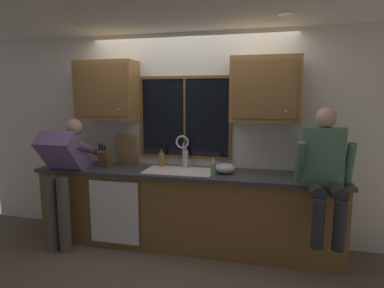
# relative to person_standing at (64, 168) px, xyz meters

# --- Properties ---
(back_wall) EXTENTS (5.92, 0.12, 2.55)m
(back_wall) POSITION_rel_person_standing_xyz_m (1.39, 0.65, 0.33)
(back_wall) COLOR silver
(back_wall) RESTS_ON floor
(ceiling_downlight_left) EXTENTS (0.14, 0.14, 0.01)m
(ceiling_downlight_left) POSITION_rel_person_standing_xyz_m (0.34, -0.01, 1.60)
(ceiling_downlight_left) COLOR #FFEAB2
(ceiling_downlight_right) EXTENTS (0.14, 0.14, 0.01)m
(ceiling_downlight_right) POSITION_rel_person_standing_xyz_m (2.45, -0.01, 1.60)
(ceiling_downlight_right) COLOR #FFEAB2
(window_glass) EXTENTS (1.10, 0.02, 0.95)m
(window_glass) POSITION_rel_person_standing_xyz_m (1.33, 0.58, 0.58)
(window_glass) COLOR black
(window_frame_top) EXTENTS (1.17, 0.02, 0.04)m
(window_frame_top) POSITION_rel_person_standing_xyz_m (1.33, 0.57, 1.07)
(window_frame_top) COLOR brown
(window_frame_bottom) EXTENTS (1.17, 0.02, 0.04)m
(window_frame_bottom) POSITION_rel_person_standing_xyz_m (1.33, 0.57, 0.09)
(window_frame_bottom) COLOR brown
(window_frame_left) EXTENTS (0.03, 0.02, 0.95)m
(window_frame_left) POSITION_rel_person_standing_xyz_m (0.76, 0.57, 0.58)
(window_frame_left) COLOR brown
(window_frame_right) EXTENTS (0.03, 0.02, 0.95)m
(window_frame_right) POSITION_rel_person_standing_xyz_m (1.89, 0.57, 0.58)
(window_frame_right) COLOR brown
(window_mullion_center) EXTENTS (0.02, 0.02, 0.95)m
(window_mullion_center) POSITION_rel_person_standing_xyz_m (1.33, 0.57, 0.58)
(window_mullion_center) COLOR brown
(lower_cabinet_run) EXTENTS (3.52, 0.58, 0.88)m
(lower_cabinet_run) POSITION_rel_person_standing_xyz_m (1.39, 0.30, -0.51)
(lower_cabinet_run) COLOR brown
(lower_cabinet_run) RESTS_ON floor
(countertop) EXTENTS (3.58, 0.62, 0.04)m
(countertop) POSITION_rel_person_standing_xyz_m (1.39, 0.28, -0.05)
(countertop) COLOR #38383D
(countertop) RESTS_ON lower_cabinet_run
(dishwasher_front) EXTENTS (0.60, 0.02, 0.74)m
(dishwasher_front) POSITION_rel_person_standing_xyz_m (0.63, -0.02, -0.49)
(dishwasher_front) COLOR white
(upper_cabinet_left) EXTENTS (0.75, 0.36, 0.72)m
(upper_cabinet_left) POSITION_rel_person_standing_xyz_m (0.37, 0.42, 0.91)
(upper_cabinet_left) COLOR olive
(upper_cabinet_right) EXTENTS (0.75, 0.36, 0.72)m
(upper_cabinet_right) POSITION_rel_person_standing_xyz_m (2.28, 0.42, 0.91)
(upper_cabinet_right) COLOR olive
(sink) EXTENTS (0.80, 0.46, 0.21)m
(sink) POSITION_rel_person_standing_xyz_m (1.33, 0.29, -0.12)
(sink) COLOR white
(sink) RESTS_ON lower_cabinet_run
(faucet) EXTENTS (0.18, 0.09, 0.40)m
(faucet) POSITION_rel_person_standing_xyz_m (1.33, 0.47, 0.23)
(faucet) COLOR silver
(faucet) RESTS_ON countertop
(person_standing) EXTENTS (0.53, 0.71, 1.52)m
(person_standing) POSITION_rel_person_standing_xyz_m (0.00, 0.00, 0.00)
(person_standing) COLOR #595147
(person_standing) RESTS_ON floor
(person_sitting_on_counter) EXTENTS (0.54, 0.64, 1.26)m
(person_sitting_on_counter) POSITION_rel_person_standing_xyz_m (2.88, 0.02, 0.16)
(person_sitting_on_counter) COLOR #262628
(person_sitting_on_counter) RESTS_ON countertop
(knife_block) EXTENTS (0.12, 0.18, 0.32)m
(knife_block) POSITION_rel_person_standing_xyz_m (0.36, 0.31, 0.08)
(knife_block) COLOR brown
(knife_block) RESTS_ON countertop
(cutting_board) EXTENTS (0.28, 0.10, 0.39)m
(cutting_board) POSITION_rel_person_standing_xyz_m (0.57, 0.50, 0.17)
(cutting_board) COLOR #997047
(cutting_board) RESTS_ON countertop
(mixing_bowl) EXTENTS (0.24, 0.24, 0.12)m
(mixing_bowl) POSITION_rel_person_standing_xyz_m (1.87, 0.31, 0.03)
(mixing_bowl) COLOR #B7B7BC
(mixing_bowl) RESTS_ON countertop
(soap_dispenser) EXTENTS (0.06, 0.07, 0.19)m
(soap_dispenser) POSITION_rel_person_standing_xyz_m (1.75, 0.18, 0.05)
(soap_dispenser) COLOR #59A566
(soap_dispenser) RESTS_ON countertop
(bottle_green_glass) EXTENTS (0.07, 0.07, 0.28)m
(bottle_green_glass) POSITION_rel_person_standing_xyz_m (1.37, 0.46, 0.09)
(bottle_green_glass) COLOR #B7B7BC
(bottle_green_glass) RESTS_ON countertop
(bottle_tall_clear) EXTENTS (0.07, 0.07, 0.23)m
(bottle_tall_clear) POSITION_rel_person_standing_xyz_m (1.06, 0.47, 0.07)
(bottle_tall_clear) COLOR olive
(bottle_tall_clear) RESTS_ON countertop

